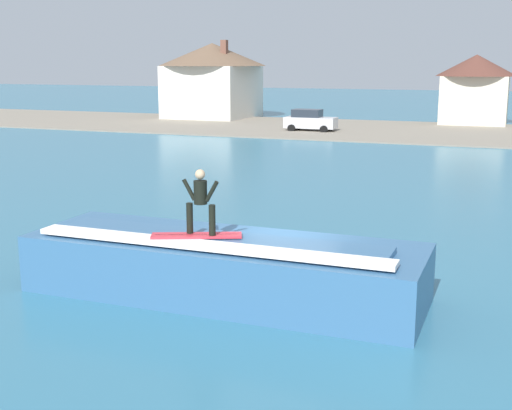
{
  "coord_description": "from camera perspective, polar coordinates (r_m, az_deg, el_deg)",
  "views": [
    {
      "loc": [
        5.52,
        -16.35,
        5.75
      ],
      "look_at": [
        -1.13,
        0.78,
        1.88
      ],
      "focal_mm": 47.83,
      "sensor_mm": 36.0,
      "label": 1
    }
  ],
  "objects": [
    {
      "name": "house_with_chimney",
      "position": [
        71.8,
        -3.66,
        10.72
      ],
      "size": [
        11.11,
        11.11,
        7.88
      ],
      "color": "silver",
      "rests_on": "ground_plane"
    },
    {
      "name": "surfboard",
      "position": [
        16.49,
        -4.99,
        -2.56
      ],
      "size": [
        2.18,
        1.29,
        0.06
      ],
      "color": "#D8333F",
      "rests_on": "wave_crest"
    },
    {
      "name": "ground_plane",
      "position": [
        18.19,
        2.43,
        -6.53
      ],
      "size": [
        260.0,
        260.0,
        0.0
      ],
      "primitive_type": "plane",
      "color": "teal"
    },
    {
      "name": "shoreline_bank",
      "position": [
        58.4,
        15.75,
        5.85
      ],
      "size": [
        120.0,
        18.44,
        0.1
      ],
      "color": "gray",
      "rests_on": "ground_plane"
    },
    {
      "name": "surfer",
      "position": [
        16.28,
        -4.66,
        0.53
      ],
      "size": [
        0.96,
        0.32,
        1.58
      ],
      "color": "black",
      "rests_on": "surfboard"
    },
    {
      "name": "tree_short_bushy",
      "position": [
        70.63,
        -4.01,
        10.44
      ],
      "size": [
        3.13,
        3.13,
        5.63
      ],
      "color": "brown",
      "rests_on": "ground_plane"
    },
    {
      "name": "wave_crest",
      "position": [
        17.03,
        -2.78,
        -5.15
      ],
      "size": [
        9.91,
        3.18,
        1.61
      ],
      "color": "#36638D",
      "rests_on": "ground_plane"
    },
    {
      "name": "car_near_shore",
      "position": [
        57.51,
        4.52,
        7.07
      ],
      "size": [
        4.28,
        2.04,
        1.86
      ],
      "color": "silver",
      "rests_on": "ground_plane"
    },
    {
      "name": "house_small_cottage",
      "position": [
        66.7,
        17.86,
        9.51
      ],
      "size": [
        7.25,
        7.25,
        6.4
      ],
      "color": "beige",
      "rests_on": "ground_plane"
    }
  ]
}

